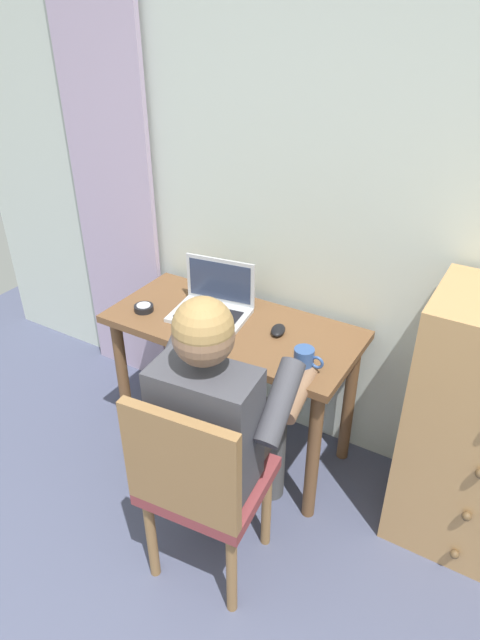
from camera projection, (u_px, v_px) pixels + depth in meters
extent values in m
cube|color=silver|center=(374.00, 207.00, 2.20)|extent=(4.80, 0.05, 2.50)
cube|color=#B29EBC|center=(112.00, 185.00, 2.80)|extent=(0.52, 0.03, 2.30)
cube|color=brown|center=(232.00, 327.00, 2.45)|extent=(1.15, 0.53, 0.03)
cylinder|color=brown|center=(123.00, 379.00, 2.71)|extent=(0.06, 0.06, 0.69)
cylinder|color=brown|center=(313.00, 456.00, 2.25)|extent=(0.06, 0.06, 0.69)
cylinder|color=brown|center=(173.00, 341.00, 3.01)|extent=(0.06, 0.06, 0.69)
cylinder|color=brown|center=(349.00, 402.00, 2.56)|extent=(0.06, 0.06, 0.69)
sphere|color=brown|center=(454.00, 554.00, 2.12)|extent=(0.04, 0.04, 0.04)
sphere|color=brown|center=(467.00, 516.00, 2.01)|extent=(0.04, 0.04, 0.04)
sphere|color=brown|center=(480.00, 474.00, 1.90)|extent=(0.04, 0.04, 0.04)
cube|color=brown|center=(209.00, 480.00, 2.01)|extent=(0.46, 0.44, 0.05)
cube|color=olive|center=(180.00, 467.00, 1.75)|extent=(0.42, 0.08, 0.42)
cylinder|color=olive|center=(266.00, 507.00, 2.20)|extent=(0.04, 0.04, 0.42)
cylinder|color=olive|center=(193.00, 480.00, 2.32)|extent=(0.04, 0.04, 0.42)
cylinder|color=olive|center=(232.00, 573.00, 1.95)|extent=(0.04, 0.04, 0.42)
cylinder|color=olive|center=(152.00, 538.00, 2.07)|extent=(0.04, 0.04, 0.42)
cylinder|color=#4C4C4C|center=(256.00, 441.00, 2.13)|extent=(0.18, 0.41, 0.14)
cylinder|color=#4C4C4C|center=(215.00, 427.00, 2.19)|extent=(0.18, 0.41, 0.14)
cylinder|color=#4C4C4C|center=(273.00, 453.00, 2.41)|extent=(0.11, 0.11, 0.49)
cylinder|color=#4C4C4C|center=(237.00, 441.00, 2.47)|extent=(0.11, 0.11, 0.49)
cube|color=#3F3F47|center=(206.00, 426.00, 1.86)|extent=(0.38, 0.23, 0.46)
cylinder|color=#3F3F47|center=(280.00, 402.00, 1.84)|extent=(0.12, 0.30, 0.25)
cylinder|color=#3F3F47|center=(169.00, 369.00, 2.00)|extent=(0.12, 0.30, 0.25)
cylinder|color=#846047|center=(299.00, 393.00, 2.05)|extent=(0.10, 0.27, 0.11)
cylinder|color=#846047|center=(197.00, 364.00, 2.21)|extent=(0.10, 0.27, 0.11)
sphere|color=#846047|center=(203.00, 336.00, 1.69)|extent=(0.20, 0.20, 0.20)
sphere|color=#9E7A47|center=(203.00, 327.00, 1.67)|extent=(0.20, 0.20, 0.20)
cube|color=#B7BABF|center=(209.00, 315.00, 2.48)|extent=(0.37, 0.29, 0.02)
cube|color=black|center=(208.00, 314.00, 2.47)|extent=(0.30, 0.19, 0.00)
cube|color=#B7BABF|center=(220.00, 281.00, 2.52)|extent=(0.34, 0.06, 0.22)
cube|color=#2D3851|center=(220.00, 281.00, 2.51)|extent=(0.30, 0.05, 0.18)
ellipsoid|color=black|center=(278.00, 330.00, 2.36)|extent=(0.08, 0.11, 0.03)
cylinder|color=black|center=(144.00, 308.00, 2.53)|extent=(0.09, 0.09, 0.03)
cylinder|color=silver|center=(144.00, 305.00, 2.52)|extent=(0.06, 0.06, 0.00)
cylinder|color=#33518C|center=(304.00, 359.00, 2.12)|extent=(0.08, 0.08, 0.09)
torus|color=#33518C|center=(316.00, 362.00, 2.09)|extent=(0.06, 0.01, 0.06)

